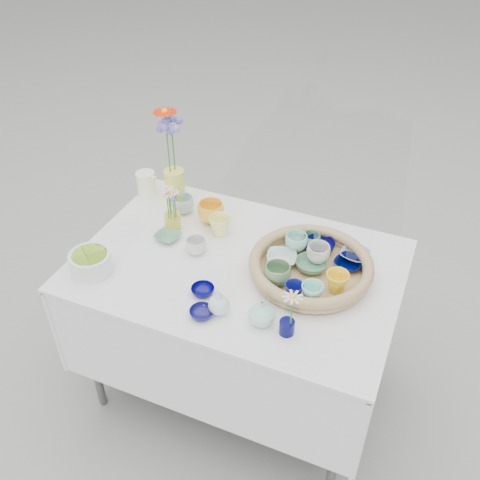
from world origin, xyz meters
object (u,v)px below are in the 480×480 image
at_px(wicker_tray, 311,267).
at_px(tall_vase_yellow, 175,187).
at_px(display_table, 238,384).
at_px(bud_vase_seafoam, 262,312).

height_order(wicker_tray, tall_vase_yellow, tall_vase_yellow).
xyz_separation_m(display_table, tall_vase_yellow, (-0.43, 0.29, 0.85)).
relative_size(display_table, wicker_tray, 2.66).
height_order(wicker_tray, bud_vase_seafoam, bud_vase_seafoam).
bearing_deg(tall_vase_yellow, display_table, -33.80).
bearing_deg(bud_vase_seafoam, tall_vase_yellow, 139.12).
distance_m(wicker_tray, bud_vase_seafoam, 0.32).
distance_m(display_table, tall_vase_yellow, 0.99).
relative_size(display_table, tall_vase_yellow, 7.51).
xyz_separation_m(wicker_tray, tall_vase_yellow, (-0.71, 0.24, 0.05)).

